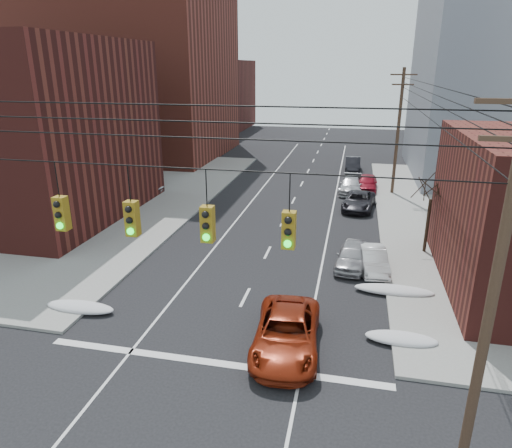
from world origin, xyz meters
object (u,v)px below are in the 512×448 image
at_px(parked_car_b, 373,260).
at_px(lot_car_c, 62,203).
at_px(parked_car_f, 353,164).
at_px(red_pickup, 286,333).
at_px(lot_car_d, 99,193).
at_px(parked_car_d, 351,185).
at_px(parked_car_e, 367,183).
at_px(lot_car_b, 139,185).
at_px(parked_car_a, 352,256).
at_px(lot_car_a, 74,209).
at_px(parked_car_c, 359,201).

distance_m(parked_car_b, lot_car_c, 24.28).
distance_m(parked_car_b, parked_car_f, 26.38).
bearing_deg(red_pickup, lot_car_d, 132.92).
relative_size(red_pickup, parked_car_d, 1.15).
bearing_deg(parked_car_e, parked_car_d, -143.63).
relative_size(parked_car_b, lot_car_b, 0.88).
bearing_deg(parked_car_a, lot_car_a, 174.68).
relative_size(lot_car_b, lot_car_d, 1.04).
xyz_separation_m(parked_car_b, parked_car_e, (-0.14, 17.90, 0.11)).
distance_m(parked_car_b, parked_car_d, 17.00).
bearing_deg(lot_car_a, lot_car_d, 0.15).
bearing_deg(parked_car_c, lot_car_c, -157.11).
xyz_separation_m(red_pickup, lot_car_a, (-18.26, 13.17, 0.12)).
height_order(parked_car_d, lot_car_b, parked_car_d).
relative_size(parked_car_c, parked_car_d, 1.01).
xyz_separation_m(red_pickup, parked_car_e, (3.54, 26.64, -0.02)).
height_order(parked_car_c, lot_car_a, lot_car_a).
height_order(parked_car_f, lot_car_c, lot_car_c).
bearing_deg(lot_car_d, parked_car_f, -47.43).
bearing_deg(lot_car_c, parked_car_d, -69.04).
bearing_deg(parked_car_d, lot_car_b, -164.10).
distance_m(parked_car_f, lot_car_a, 29.90).
distance_m(parked_car_f, lot_car_d, 27.13).
distance_m(parked_car_d, lot_car_b, 19.41).
xyz_separation_m(parked_car_d, parked_car_e, (1.46, 0.98, 0.04)).
xyz_separation_m(lot_car_c, lot_car_d, (1.18, 3.50, -0.01)).
distance_m(parked_car_b, lot_car_b, 24.02).
height_order(parked_car_a, parked_car_b, parked_car_a).
distance_m(red_pickup, lot_car_a, 22.51).
xyz_separation_m(parked_car_d, lot_car_b, (-18.90, -4.40, 0.06)).
bearing_deg(parked_car_e, parked_car_f, 102.35).
distance_m(lot_car_a, lot_car_b, 8.22).
height_order(parked_car_b, parked_car_c, parked_car_c).
height_order(red_pickup, parked_car_e, red_pickup).
bearing_deg(parked_car_e, parked_car_b, -87.01).
relative_size(parked_car_c, lot_car_d, 1.15).
bearing_deg(red_pickup, parked_car_b, 63.47).
distance_m(parked_car_b, parked_car_e, 17.90).
distance_m(red_pickup, lot_car_c, 24.53).
bearing_deg(parked_car_f, lot_car_d, -141.24).
bearing_deg(parked_car_c, parked_car_a, -84.40).
height_order(red_pickup, parked_car_d, red_pickup).
bearing_deg(parked_car_f, lot_car_b, -144.79).
height_order(parked_car_a, parked_car_e, parked_car_e).
height_order(parked_car_a, parked_car_c, parked_car_a).
bearing_deg(lot_car_c, lot_car_b, -30.52).
height_order(parked_car_b, parked_car_e, parked_car_e).
distance_m(parked_car_e, lot_car_b, 21.06).
height_order(parked_car_b, lot_car_a, lot_car_a).
height_order(lot_car_b, lot_car_d, lot_car_d).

